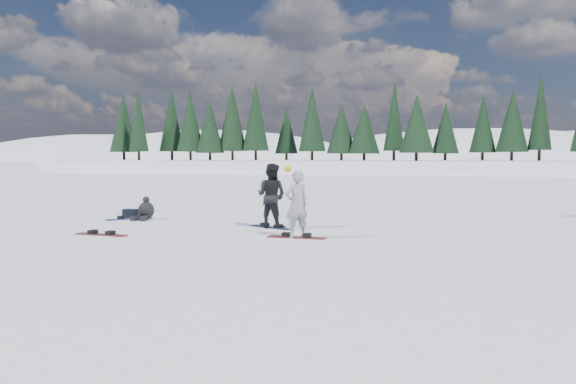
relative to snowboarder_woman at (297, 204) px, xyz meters
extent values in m
plane|color=white|center=(-1.09, 1.06, -0.87)|extent=(420.00, 420.00, 0.00)
cube|color=white|center=(-1.09, 56.06, -1.87)|extent=(90.00, 14.00, 5.00)
ellipsoid|color=white|center=(-71.09, 171.06, -14.48)|extent=(143.00, 110.00, 49.50)
ellipsoid|color=white|center=(18.91, 201.06, -15.50)|extent=(182.00, 140.00, 53.20)
ellipsoid|color=white|center=(-141.09, 211.06, -15.17)|extent=(169.00, 130.00, 52.00)
cone|color=black|center=(-39.09, 56.06, 4.38)|extent=(3.20, 3.20, 7.50)
cone|color=black|center=(-35.64, 56.06, 4.38)|extent=(3.20, 3.20, 7.50)
cone|color=black|center=(-32.18, 56.06, 4.38)|extent=(3.20, 3.20, 7.50)
cone|color=black|center=(-28.73, 56.06, 4.38)|extent=(3.20, 3.20, 7.50)
cone|color=black|center=(-25.27, 56.06, 4.38)|extent=(3.20, 3.20, 7.50)
cone|color=black|center=(-21.82, 56.06, 4.38)|extent=(3.20, 3.20, 7.50)
cone|color=black|center=(-18.36, 56.06, 4.38)|extent=(3.20, 3.20, 7.50)
cone|color=black|center=(-14.91, 56.06, 4.38)|extent=(3.20, 3.20, 7.50)
cone|color=black|center=(-11.46, 56.06, 4.38)|extent=(3.20, 3.20, 7.50)
cone|color=black|center=(-8.00, 56.06, 4.38)|extent=(3.20, 3.20, 7.50)
cone|color=black|center=(-4.55, 56.06, 4.38)|extent=(3.20, 3.20, 7.50)
cone|color=black|center=(-1.09, 56.06, 4.38)|extent=(3.20, 3.20, 7.50)
cone|color=black|center=(2.36, 56.06, 4.38)|extent=(3.20, 3.20, 7.50)
cone|color=black|center=(5.82, 56.06, 4.38)|extent=(3.20, 3.20, 7.50)
cone|color=black|center=(9.27, 56.06, 4.38)|extent=(3.20, 3.20, 7.50)
cone|color=black|center=(12.73, 56.06, 4.38)|extent=(3.20, 3.20, 7.50)
cone|color=black|center=(16.18, 56.06, 4.38)|extent=(3.20, 3.20, 7.50)
imported|color=#95959A|center=(0.00, 0.00, -0.01)|extent=(0.74, 0.72, 1.72)
sphere|color=#DCB00B|center=(-0.20, -0.12, 0.90)|extent=(0.18, 0.18, 0.18)
imported|color=black|center=(-1.17, 1.78, 0.07)|extent=(1.05, 0.90, 1.87)
ellipsoid|color=black|center=(-5.79, 2.93, -0.57)|extent=(0.57, 0.49, 0.57)
sphere|color=black|center=(-5.79, 2.93, -0.22)|extent=(0.22, 0.22, 0.22)
cube|color=black|center=(-5.66, 2.53, -0.80)|extent=(0.24, 0.51, 0.14)
cube|color=black|center=(-5.93, 2.53, -0.80)|extent=(0.18, 0.51, 0.14)
cube|color=black|center=(-6.49, 3.13, -0.72)|extent=(0.46, 0.31, 0.30)
cube|color=maroon|center=(0.00, 0.00, -0.86)|extent=(1.51, 0.33, 0.03)
cube|color=navy|center=(-1.17, 1.78, -0.86)|extent=(1.44, 0.98, 0.03)
cube|color=maroon|center=(-5.10, -0.76, -0.86)|extent=(1.52, 0.43, 0.03)
cube|color=navy|center=(-6.34, 2.78, -0.86)|extent=(1.25, 1.27, 0.03)
camera|label=1|loc=(3.26, -13.78, 1.22)|focal=35.00mm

